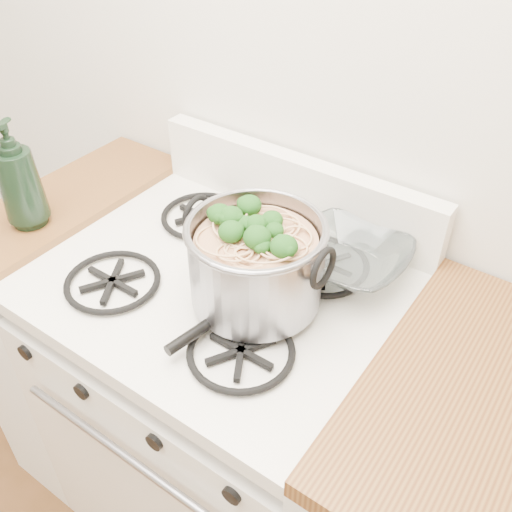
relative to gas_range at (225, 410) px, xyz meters
The scene contains 6 objects.
gas_range is the anchor object (origin of this frame).
counter_left 0.51m from the gas_range, behind, with size 0.25×0.65×0.92m.
stock_pot 0.59m from the gas_range, ahead, with size 0.30×0.27×0.18m.
spatula 0.51m from the gas_range, ahead, with size 0.29×0.31×0.02m, color black, non-canonical shape.
glass_bowl 0.57m from the gas_range, 37.35° to the left, with size 0.10×0.10×0.02m, color white.
bottle 0.79m from the gas_range, 166.73° to the right, with size 0.10×0.10×0.26m, color black.
Camera 1 is at (0.61, 0.55, 1.71)m, focal length 40.00 mm.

